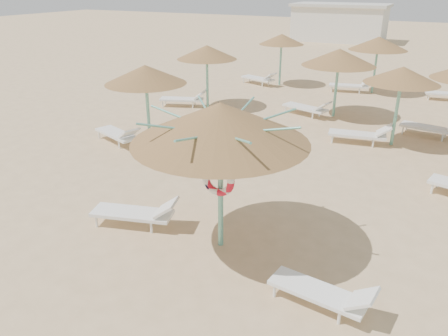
% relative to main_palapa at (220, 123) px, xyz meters
% --- Properties ---
extents(ground, '(120.00, 120.00, 0.00)m').
position_rel_main_palapa_xyz_m(ground, '(0.12, -0.01, -2.69)').
color(ground, '#D3AF81').
rests_on(ground, ground).
extents(main_palapa, '(3.45, 3.45, 3.10)m').
position_rel_main_palapa_xyz_m(main_palapa, '(0.00, 0.00, 0.00)').
color(main_palapa, '#6CBBA6').
rests_on(main_palapa, ground).
extents(lounger_main_a, '(2.06, 1.10, 0.72)m').
position_rel_main_palapa_xyz_m(lounger_main_a, '(-2.04, -0.16, -2.35)').
color(lounger_main_a, white).
rests_on(lounger_main_a, ground).
extents(lounger_main_b, '(1.85, 0.77, 0.65)m').
position_rel_main_palapa_xyz_m(lounger_main_b, '(2.46, -0.94, -2.38)').
color(lounger_main_b, white).
rests_on(lounger_main_b, ground).
extents(palapa_field, '(19.45, 14.17, 2.72)m').
position_rel_main_palapa_xyz_m(palapa_field, '(2.19, 9.83, -0.38)').
color(palapa_field, '#6CBBA6').
rests_on(palapa_field, ground).
extents(service_hut, '(8.40, 4.40, 3.25)m').
position_rel_main_palapa_xyz_m(service_hut, '(-5.88, 34.99, -1.05)').
color(service_hut, silver).
rests_on(service_hut, ground).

